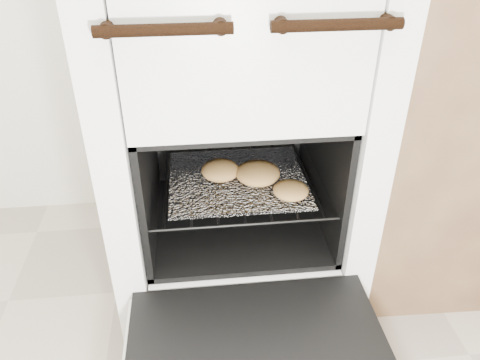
{
  "coord_description": "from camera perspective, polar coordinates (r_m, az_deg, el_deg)",
  "views": [
    {
      "loc": [
        -0.06,
        -0.07,
        1.1
      ],
      "look_at": [
        0.06,
        0.97,
        0.44
      ],
      "focal_mm": 35.0,
      "sensor_mm": 36.0,
      "label": 1
    }
  ],
  "objects": [
    {
      "name": "foil_sheet",
      "position": [
        1.31,
        -0.32,
        0.09
      ],
      "size": [
        0.38,
        0.33,
        0.01
      ],
      "primitive_type": "cube",
      "color": "white",
      "rests_on": "oven_rack"
    },
    {
      "name": "stove",
      "position": [
        1.35,
        -0.76,
        5.67
      ],
      "size": [
        0.67,
        0.74,
        1.02
      ],
      "color": "white",
      "rests_on": "ground"
    },
    {
      "name": "baked_rolls",
      "position": [
        1.27,
        1.44,
        0.56
      ],
      "size": [
        0.31,
        0.25,
        0.05
      ],
      "color": "#B88349",
      "rests_on": "foil_sheet"
    },
    {
      "name": "oven_rack",
      "position": [
        1.33,
        -0.42,
        0.35
      ],
      "size": [
        0.49,
        0.47,
        0.01
      ],
      "color": "black",
      "rests_on": "stove"
    }
  ]
}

